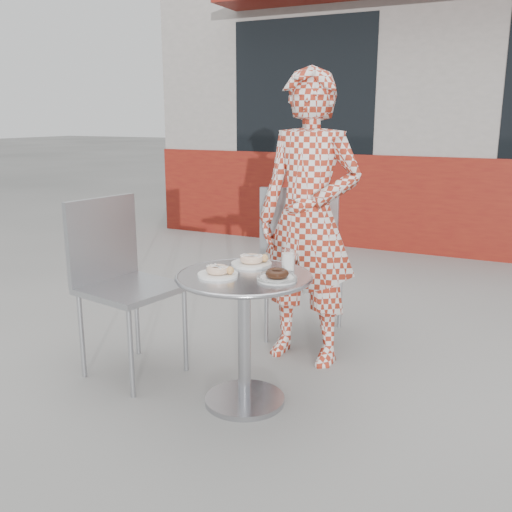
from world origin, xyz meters
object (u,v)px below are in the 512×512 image
at_px(plate_far, 252,261).
at_px(milk_cup, 288,261).
at_px(chair_far, 304,291).
at_px(chair_left, 132,322).
at_px(bistro_table, 244,307).
at_px(seated_person, 308,220).
at_px(plate_checker, 277,277).
at_px(plate_near, 218,272).

distance_m(plate_far, milk_cup, 0.20).
relative_size(chair_far, chair_left, 1.02).
bearing_deg(chair_left, bistro_table, -81.91).
relative_size(seated_person, plate_checker, 8.81).
xyz_separation_m(chair_far, seated_person, (0.14, -0.32, 0.52)).
relative_size(chair_left, plate_checker, 5.14).
relative_size(chair_far, milk_cup, 9.61).
bearing_deg(chair_far, plate_checker, 94.61).
xyz_separation_m(chair_far, plate_checker, (0.24, -0.98, 0.37)).
bearing_deg(plate_near, seated_person, 76.82).
bearing_deg(bistro_table, chair_far, 93.98).
distance_m(plate_far, plate_near, 0.25).
relative_size(bistro_table, chair_far, 0.67).
distance_m(chair_far, plate_near, 1.11).
bearing_deg(chair_far, chair_left, 46.53).
height_order(seated_person, plate_far, seated_person).
bearing_deg(milk_cup, plate_far, 177.32).
xyz_separation_m(seated_person, plate_near, (-0.17, -0.72, -0.15)).
bearing_deg(plate_near, bistro_table, 36.06).
height_order(plate_far, plate_near, plate_far).
xyz_separation_m(bistro_table, chair_left, (-0.71, 0.03, -0.20)).
bearing_deg(milk_cup, bistro_table, -132.94).
relative_size(plate_checker, milk_cup, 1.83).
height_order(plate_checker, milk_cup, milk_cup).
xyz_separation_m(bistro_table, chair_far, (-0.07, 0.97, -0.20)).
xyz_separation_m(bistro_table, milk_cup, (0.16, 0.17, 0.21)).
bearing_deg(chair_far, bistro_table, 84.69).
height_order(chair_far, plate_near, chair_far).
distance_m(chair_left, seated_person, 1.13).
height_order(chair_left, seated_person, seated_person).
bearing_deg(bistro_table, seated_person, 83.78).
distance_m(seated_person, plate_far, 0.51).
height_order(chair_far, chair_left, chair_far).
bearing_deg(plate_checker, chair_far, 103.90).
xyz_separation_m(chair_far, milk_cup, (0.22, -0.80, 0.41)).
height_order(chair_far, milk_cup, chair_far).
relative_size(plate_far, plate_near, 1.08).
bearing_deg(chair_far, seated_person, 104.16).
bearing_deg(milk_cup, plate_checker, -83.51).
height_order(bistro_table, plate_far, plate_far).
xyz_separation_m(seated_person, plate_checker, (0.10, -0.66, -0.15)).
xyz_separation_m(bistro_table, seated_person, (0.07, 0.65, 0.33)).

